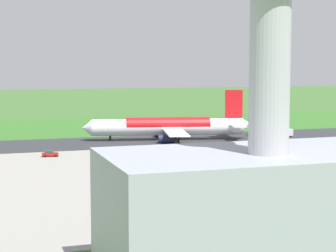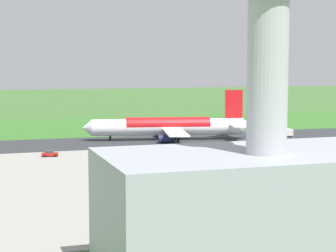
% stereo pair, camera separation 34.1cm
% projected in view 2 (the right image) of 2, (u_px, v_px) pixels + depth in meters
% --- Properties ---
extents(ground_plane, '(800.00, 800.00, 0.00)m').
position_uv_depth(ground_plane, '(162.00, 140.00, 188.63)').
color(ground_plane, '#3D662D').
extents(runway_asphalt, '(600.00, 28.86, 0.06)m').
position_uv_depth(runway_asphalt, '(162.00, 140.00, 188.63)').
color(runway_asphalt, '#2D3033').
rests_on(runway_asphalt, ground).
extents(apron_concrete, '(440.00, 110.00, 0.05)m').
position_uv_depth(apron_concrete, '(223.00, 165.00, 142.28)').
color(apron_concrete, gray).
rests_on(apron_concrete, ground).
extents(grass_verge_foreground, '(600.00, 80.00, 0.04)m').
position_uv_depth(grass_verge_foreground, '(128.00, 127.00, 230.44)').
color(grass_verge_foreground, '#346B27').
rests_on(grass_verge_foreground, ground).
extents(airliner_main, '(53.76, 44.30, 15.88)m').
position_uv_depth(airliner_main, '(169.00, 126.00, 188.86)').
color(airliner_main, white).
rests_on(airliner_main, ground).
extents(service_truck_baggage, '(2.42, 5.85, 2.65)m').
position_uv_depth(service_truck_baggage, '(286.00, 132.00, 198.65)').
color(service_truck_baggage, gold).
rests_on(service_truck_baggage, ground).
extents(service_car_followme, '(4.40, 2.35, 1.62)m').
position_uv_depth(service_car_followme, '(50.00, 154.00, 155.12)').
color(service_car_followme, '#B21914').
rests_on(service_car_followme, ground).
extents(service_truck_fuel, '(6.14, 4.87, 2.65)m').
position_uv_depth(service_truck_fuel, '(257.00, 131.00, 201.44)').
color(service_truck_fuel, gold).
rests_on(service_truck_fuel, ground).
extents(no_stopping_sign, '(0.60, 0.10, 2.68)m').
position_uv_depth(no_stopping_sign, '(139.00, 121.00, 234.57)').
color(no_stopping_sign, slate).
rests_on(no_stopping_sign, ground).
extents(traffic_cone_orange, '(0.40, 0.40, 0.55)m').
position_uv_depth(traffic_cone_orange, '(131.00, 125.00, 233.34)').
color(traffic_cone_orange, orange).
rests_on(traffic_cone_orange, ground).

